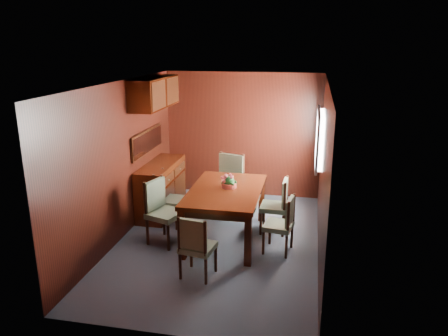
% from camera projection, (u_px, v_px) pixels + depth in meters
% --- Properties ---
extents(ground, '(4.50, 4.50, 0.00)m').
position_uv_depth(ground, '(218.00, 242.00, 6.69)').
color(ground, '#39414D').
rests_on(ground, ground).
extents(room_shell, '(3.06, 4.52, 2.41)m').
position_uv_depth(room_shell, '(216.00, 133.00, 6.56)').
color(room_shell, black).
rests_on(room_shell, ground).
extents(sideboard, '(0.48, 1.40, 0.90)m').
position_uv_depth(sideboard, '(161.00, 188.00, 7.74)').
color(sideboard, '#351206').
rests_on(sideboard, ground).
extents(dining_table, '(1.08, 1.72, 0.80)m').
position_uv_depth(dining_table, '(226.00, 196.00, 6.64)').
color(dining_table, '#351206').
rests_on(dining_table, ground).
extents(chair_left_near, '(0.57, 0.59, 0.99)m').
position_uv_depth(chair_left_near, '(161.00, 208.00, 6.56)').
color(chair_left_near, black).
rests_on(chair_left_near, ground).
extents(chair_left_far, '(0.44, 0.46, 0.91)m').
position_uv_depth(chair_left_far, '(166.00, 195.00, 7.21)').
color(chair_left_far, black).
rests_on(chair_left_far, ground).
extents(chair_right_near, '(0.45, 0.46, 0.86)m').
position_uv_depth(chair_right_near, '(283.00, 221.00, 6.25)').
color(chair_right_near, black).
rests_on(chair_right_near, ground).
extents(chair_right_far, '(0.42, 0.44, 0.89)m').
position_uv_depth(chair_right_far, '(278.00, 203.00, 6.91)').
color(chair_right_far, black).
rests_on(chair_right_far, ground).
extents(chair_head, '(0.47, 0.45, 0.87)m').
position_uv_depth(chair_head, '(196.00, 244.00, 5.55)').
color(chair_head, black).
rests_on(chair_head, ground).
extents(chair_foot, '(0.62, 0.61, 1.07)m').
position_uv_depth(chair_foot, '(228.00, 181.00, 7.66)').
color(chair_foot, black).
rests_on(chair_foot, ground).
extents(flower_centerpiece, '(0.25, 0.25, 0.25)m').
position_uv_depth(flower_centerpiece, '(229.00, 180.00, 6.65)').
color(flower_centerpiece, '#CB4C3E').
rests_on(flower_centerpiece, dining_table).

